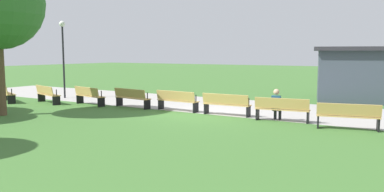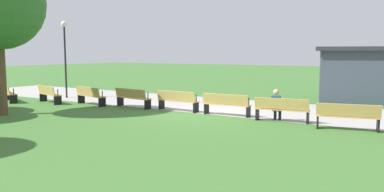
{
  "view_description": "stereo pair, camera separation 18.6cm",
  "coord_description": "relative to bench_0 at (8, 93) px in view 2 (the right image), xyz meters",
  "views": [
    {
      "loc": [
        7.77,
        -13.96,
        2.54
      ],
      "look_at": [
        0.0,
        -0.81,
        0.8
      ],
      "focal_mm": 35.75,
      "sensor_mm": 36.0,
      "label": 1
    },
    {
      "loc": [
        7.93,
        -13.86,
        2.54
      ],
      "look_at": [
        0.0,
        -0.81,
        0.8
      ],
      "focal_mm": 35.75,
      "sensor_mm": 36.0,
      "label": 2
    }
  ],
  "objects": [
    {
      "name": "bench_3",
      "position": [
        6.87,
        1.75,
        0.0
      ],
      "size": [
        2.01,
        0.71,
        0.89
      ],
      "rotation": [
        0.0,
        0.0,
        -0.13
      ],
      "color": "tan",
      "rests_on": "ground"
    },
    {
      "name": "bench_6",
      "position": [
        13.96,
        1.75,
        0.0
      ],
      "size": [
        2.01,
        0.71,
        0.89
      ],
      "rotation": [
        0.0,
        0.0,
        0.13
      ],
      "color": "tan",
      "rests_on": "ground"
    },
    {
      "name": "ground_plane",
      "position": [
        10.42,
        2.04,
        -0.48
      ],
      "size": [
        120.0,
        120.0,
        0.0
      ],
      "primitive_type": "plane",
      "color": "#3D6B2D"
    },
    {
      "name": "bench_0",
      "position": [
        0.0,
        0.0,
        0.0
      ],
      "size": [
        2.01,
        1.16,
        0.89
      ],
      "rotation": [
        0.0,
        0.0,
        -0.38
      ],
      "color": "tan",
      "rests_on": "ground"
    },
    {
      "name": "path_paving",
      "position": [
        10.42,
        4.52,
        -0.48
      ],
      "size": [
        35.65,
        5.36,
        0.01
      ],
      "primitive_type": "cube",
      "color": "#A39E99",
      "rests_on": "ground"
    },
    {
      "name": "bench_7",
      "position": [
        16.3,
        1.36,
        0.0
      ],
      "size": [
        2.03,
        0.87,
        0.89
      ],
      "rotation": [
        0.0,
        0.0,
        0.21
      ],
      "color": "tan",
      "rests_on": "ground"
    },
    {
      "name": "lamp_post",
      "position": [
        1.14,
        2.83,
        2.47
      ],
      "size": [
        0.32,
        0.32,
        4.28
      ],
      "color": "black",
      "rests_on": "ground"
    },
    {
      "name": "kiosk",
      "position": [
        15.19,
        9.27,
        0.97
      ],
      "size": [
        4.23,
        3.68,
        2.83
      ],
      "rotation": [
        0.0,
        0.0,
        0.23
      ],
      "color": "#38424C",
      "rests_on": "ground"
    },
    {
      "name": "bench_2",
      "position": [
        4.53,
        1.36,
        0.0
      ],
      "size": [
        2.03,
        0.87,
        0.89
      ],
      "rotation": [
        0.0,
        0.0,
        -0.21
      ],
      "color": "tan",
      "rests_on": "ground"
    },
    {
      "name": "bench_4",
      "position": [
        9.23,
        1.95,
        0.0
      ],
      "size": [
        1.99,
        0.55,
        0.89
      ],
      "rotation": [
        0.0,
        0.0,
        -0.04
      ],
      "color": "tan",
      "rests_on": "ground"
    },
    {
      "name": "person_seated",
      "position": [
        13.72,
        1.87,
        0.16
      ],
      "size": [
        0.37,
        0.55,
        1.2
      ],
      "rotation": [
        0.0,
        0.0,
        0.13
      ],
      "color": "navy",
      "rests_on": "ground"
    },
    {
      "name": "bench_5",
      "position": [
        11.6,
        1.95,
        0.0
      ],
      "size": [
        1.99,
        0.55,
        0.89
      ],
      "rotation": [
        0.0,
        0.0,
        0.04
      ],
      "color": "tan",
      "rests_on": "ground"
    },
    {
      "name": "bench_1",
      "position": [
        2.24,
        0.77,
        0.0
      ],
      "size": [
        2.02,
        1.02,
        0.89
      ],
      "rotation": [
        0.0,
        0.0,
        -0.29
      ],
      "color": "tan",
      "rests_on": "ground"
    }
  ]
}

